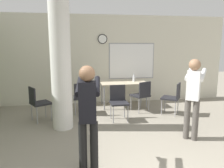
# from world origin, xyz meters

# --- Properties ---
(wall_back) EXTENTS (8.00, 0.15, 2.80)m
(wall_back) POSITION_xyz_m (0.01, 5.06, 1.40)
(wall_back) COLOR beige
(wall_back) RESTS_ON ground_plane
(support_pillar) EXTENTS (0.44, 0.44, 2.80)m
(support_pillar) POSITION_xyz_m (-1.28, 2.92, 1.40)
(support_pillar) COLOR silver
(support_pillar) RESTS_ON ground_plane
(folding_table) EXTENTS (1.40, 0.70, 0.74)m
(folding_table) POSITION_xyz_m (0.46, 4.45, 0.69)
(folding_table) COLOR beige
(folding_table) RESTS_ON ground_plane
(bottle_on_table) EXTENTS (0.08, 0.08, 0.24)m
(bottle_on_table) POSITION_xyz_m (0.82, 4.61, 0.84)
(bottle_on_table) COLOR silver
(bottle_on_table) RESTS_ON folding_table
(chair_near_pillar) EXTENTS (0.60, 0.60, 0.87)m
(chair_near_pillar) POSITION_xyz_m (-1.90, 3.45, 0.51)
(chair_near_pillar) COLOR #232328
(chair_near_pillar) RESTS_ON ground_plane
(chair_table_front) EXTENTS (0.45, 0.45, 0.87)m
(chair_table_front) POSITION_xyz_m (0.07, 3.25, 0.51)
(chair_table_front) COLOR #232328
(chair_table_front) RESTS_ON ground_plane
(chair_table_right) EXTENTS (0.58, 0.58, 0.87)m
(chair_table_right) POSITION_xyz_m (0.84, 3.83, 0.51)
(chair_table_right) COLOR #232328
(chair_table_right) RESTS_ON ground_plane
(chair_table_left) EXTENTS (0.45, 0.45, 0.87)m
(chair_table_left) POSITION_xyz_m (-0.83, 3.85, 0.51)
(chair_table_left) COLOR #232328
(chair_table_left) RESTS_ON ground_plane
(chair_mid_room) EXTENTS (0.62, 0.62, 0.87)m
(chair_mid_room) POSITION_xyz_m (1.60, 3.43, 0.51)
(chair_mid_room) COLOR #232328
(chair_mid_room) RESTS_ON ground_plane
(person_playing_front) EXTENTS (0.40, 0.64, 1.60)m
(person_playing_front) POSITION_xyz_m (-0.80, 0.99, 0.94)
(person_playing_front) COLOR black
(person_playing_front) RESTS_ON ground_plane
(person_playing_side) EXTENTS (0.58, 0.65, 1.61)m
(person_playing_side) POSITION_xyz_m (1.29, 1.90, 0.95)
(person_playing_side) COLOR #514C47
(person_playing_side) RESTS_ON ground_plane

